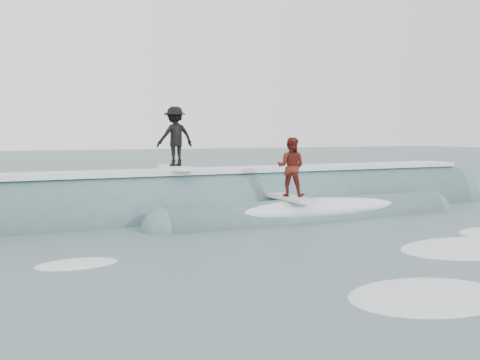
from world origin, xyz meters
name	(u,v)px	position (x,y,z in m)	size (l,w,h in m)	color
ground	(366,258)	(0.00, 0.00, 0.00)	(160.00, 160.00, 0.00)	#3F585C
breaking_wave	(237,212)	(0.23, 6.52, 0.04)	(20.95, 4.11, 2.67)	#3D6466
surfer_black	(175,139)	(-1.65, 6.80, 2.31)	(1.21, 2.01, 1.85)	white
surfer_red	(291,170)	(1.02, 4.60, 1.42)	(1.02, 2.01, 1.76)	silver
far_swells	(84,186)	(-2.57, 17.65, 0.00)	(40.67, 8.65, 0.80)	#3D6466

